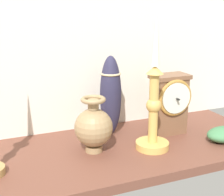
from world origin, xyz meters
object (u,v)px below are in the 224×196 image
mantel_clock (169,103)px  candlestick_tall_left (154,106)px  tall_ceramic_vase (111,95)px  brass_vase_bulbous (93,126)px

mantel_clock → candlestick_tall_left: candlestick_tall_left is taller
candlestick_tall_left → tall_ceramic_vase: candlestick_tall_left is taller
mantel_clock → brass_vase_bulbous: size_ratio=1.21×
brass_vase_bulbous → tall_ceramic_vase: size_ratio=0.63×
candlestick_tall_left → brass_vase_bulbous: bearing=163.4°
brass_vase_bulbous → tall_ceramic_vase: tall_ceramic_vase is taller
brass_vase_bulbous → tall_ceramic_vase: bearing=47.3°
mantel_clock → candlestick_tall_left: bearing=-141.5°
candlestick_tall_left → brass_vase_bulbous: candlestick_tall_left is taller
candlestick_tall_left → tall_ceramic_vase: 15.37cm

